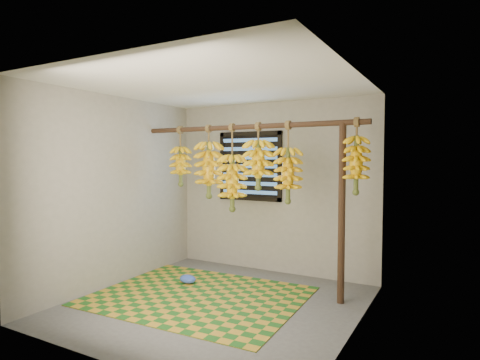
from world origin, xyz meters
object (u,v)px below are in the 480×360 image
Objects in this scene: support_post at (342,214)px; banana_bunch_f at (356,165)px; banana_bunch_e at (288,175)px; banana_bunch_d at (258,165)px; banana_bunch_c at (232,183)px; woven_mat at (199,296)px; plastic_bag at (188,279)px; banana_bunch_a at (181,166)px; banana_bunch_b at (209,170)px.

banana_bunch_f is at bearing 0.00° from support_post.
banana_bunch_e and banana_bunch_f have the same top height.
banana_bunch_c is at bearing -180.00° from banana_bunch_d.
woven_mat is at bearing -158.49° from support_post.
support_post is 8.08× the size of plastic_bag.
plastic_bag is 0.30× the size of banana_bunch_f.
woven_mat is 2.88× the size of banana_bunch_d.
banana_bunch_f is at bearing 19.72° from woven_mat.
banana_bunch_b is at bearing 0.00° from banana_bunch_a.
banana_bunch_b is 1.16× the size of banana_bunch_d.
woven_mat is 9.47× the size of plastic_bag.
banana_bunch_c is 0.77m from banana_bunch_e.
banana_bunch_d is at bearing 0.00° from banana_bunch_c.
banana_bunch_e is (1.11, 0.00, -0.05)m from banana_bunch_b.
banana_bunch_b is 0.39m from banana_bunch_c.
banana_bunch_c and banana_bunch_e have the same top height.
banana_bunch_e is at bearing 180.00° from support_post.
banana_bunch_e is (0.76, 0.00, 0.11)m from banana_bunch_c.
plastic_bag reaches higher than woven_mat.
plastic_bag is 1.51m from banana_bunch_a.
banana_bunch_c is (0.35, 0.00, -0.16)m from banana_bunch_b.
banana_bunch_c is at bearing -180.00° from banana_bunch_e.
banana_bunch_d is at bearing 180.00° from banana_bunch_e.
banana_bunch_b is 0.86× the size of banana_bunch_c.
banana_bunch_a is 0.46m from banana_bunch_b.
banana_bunch_c is (0.51, 0.27, 1.24)m from plastic_bag.
woven_mat is 1.59m from banana_bunch_b.
support_post reaches higher than plastic_bag.
woven_mat is at bearing -40.17° from banana_bunch_a.
banana_bunch_d is (1.18, 0.00, 0.03)m from banana_bunch_a.
plastic_bag is at bearing -172.53° from banana_bunch_f.
banana_bunch_b and banana_bunch_e have the same top height.
banana_bunch_d is at bearing 51.12° from woven_mat.
banana_bunch_b is at bearing -180.00° from banana_bunch_d.
banana_bunch_e is at bearing 0.00° from banana_bunch_d.
plastic_bag is at bearing -152.08° from banana_bunch_c.
banana_bunch_e is at bearing 12.00° from plastic_bag.
banana_bunch_e is 1.17× the size of banana_bunch_f.
banana_bunch_c is 0.43m from banana_bunch_d.
banana_bunch_b is 1.15× the size of banana_bunch_f.
banana_bunch_e is at bearing 180.00° from banana_bunch_f.
banana_bunch_f is (0.79, -0.00, 0.13)m from banana_bunch_e.
woven_mat is 1.76m from banana_bunch_a.
banana_bunch_a is 0.84m from banana_bunch_c.
support_post is 0.85× the size of woven_mat.
woven_mat is at bearing -67.82° from banana_bunch_b.
banana_bunch_b is at bearing 180.00° from banana_bunch_f.
plastic_bag is 0.26× the size of banana_bunch_b.
support_post is at bearing 8.05° from plastic_bag.
banana_bunch_d is at bearing 180.00° from banana_bunch_f.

